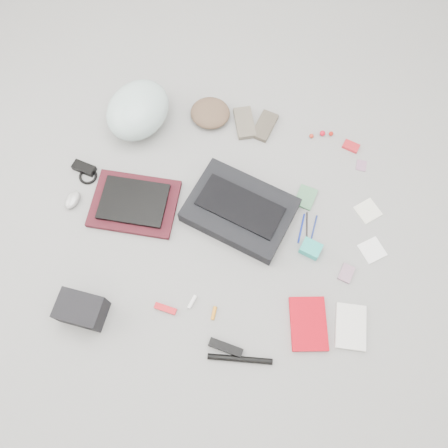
# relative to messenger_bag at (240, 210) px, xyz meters

# --- Properties ---
(ground_plane) EXTENTS (4.00, 4.00, 0.00)m
(ground_plane) POSITION_rel_messenger_bag_xyz_m (-0.07, -0.08, -0.04)
(ground_plane) COLOR gray
(messenger_bag) EXTENTS (0.58, 0.50, 0.08)m
(messenger_bag) POSITION_rel_messenger_bag_xyz_m (0.00, 0.00, 0.00)
(messenger_bag) COLOR black
(messenger_bag) RESTS_ON ground_plane
(bag_flap) EXTENTS (0.44, 0.32, 0.01)m
(bag_flap) POSITION_rel_messenger_bag_xyz_m (0.00, -0.00, 0.05)
(bag_flap) COLOR black
(bag_flap) RESTS_ON messenger_bag
(laptop_sleeve) EXTENTS (0.43, 0.33, 0.03)m
(laptop_sleeve) POSITION_rel_messenger_bag_xyz_m (-0.52, -0.01, -0.03)
(laptop_sleeve) COLOR #42121A
(laptop_sleeve) RESTS_ON ground_plane
(laptop) EXTENTS (0.33, 0.25, 0.02)m
(laptop) POSITION_rel_messenger_bag_xyz_m (-0.52, -0.01, -0.00)
(laptop) COLOR black
(laptop) RESTS_ON laptop_sleeve
(bike_helmet) EXTENTS (0.42, 0.45, 0.22)m
(bike_helmet) POSITION_rel_messenger_bag_xyz_m (-0.57, 0.47, 0.07)
(bike_helmet) COLOR silver
(bike_helmet) RESTS_ON ground_plane
(beanie) EXTENTS (0.23, 0.23, 0.07)m
(beanie) POSITION_rel_messenger_bag_xyz_m (-0.21, 0.55, -0.00)
(beanie) COLOR brown
(beanie) RESTS_ON ground_plane
(mitten_left) EXTENTS (0.14, 0.20, 0.03)m
(mitten_left) POSITION_rel_messenger_bag_xyz_m (-0.02, 0.52, -0.03)
(mitten_left) COLOR #685F51
(mitten_left) RESTS_ON ground_plane
(mitten_right) EXTENTS (0.14, 0.20, 0.03)m
(mitten_right) POSITION_rel_messenger_bag_xyz_m (0.09, 0.51, -0.03)
(mitten_right) COLOR brown
(mitten_right) RESTS_ON ground_plane
(power_brick) EXTENTS (0.13, 0.08, 0.03)m
(power_brick) POSITION_rel_messenger_bag_xyz_m (-0.81, 0.16, -0.02)
(power_brick) COLOR black
(power_brick) RESTS_ON ground_plane
(cable_coil) EXTENTS (0.12, 0.12, 0.01)m
(cable_coil) POSITION_rel_messenger_bag_xyz_m (-0.78, 0.12, -0.03)
(cable_coil) COLOR black
(cable_coil) RESTS_ON ground_plane
(mouse) EXTENTS (0.09, 0.12, 0.04)m
(mouse) POSITION_rel_messenger_bag_xyz_m (-0.82, -0.02, -0.02)
(mouse) COLOR #9E9E9E
(mouse) RESTS_ON ground_plane
(camera_bag) EXTENTS (0.21, 0.16, 0.13)m
(camera_bag) POSITION_rel_messenger_bag_xyz_m (-0.64, -0.55, 0.02)
(camera_bag) COLOR black
(camera_bag) RESTS_ON ground_plane
(multitool) EXTENTS (0.10, 0.05, 0.02)m
(multitool) POSITION_rel_messenger_bag_xyz_m (-0.29, -0.50, -0.03)
(multitool) COLOR red
(multitool) RESTS_ON ground_plane
(toiletry_tube_white) EXTENTS (0.04, 0.07, 0.02)m
(toiletry_tube_white) POSITION_rel_messenger_bag_xyz_m (-0.17, -0.46, -0.03)
(toiletry_tube_white) COLOR white
(toiletry_tube_white) RESTS_ON ground_plane
(toiletry_tube_orange) EXTENTS (0.02, 0.06, 0.02)m
(toiletry_tube_orange) POSITION_rel_messenger_bag_xyz_m (-0.07, -0.50, -0.03)
(toiletry_tube_orange) COLOR orange
(toiletry_tube_orange) RESTS_ON ground_plane
(u_lock) EXTENTS (0.15, 0.07, 0.03)m
(u_lock) POSITION_rel_messenger_bag_xyz_m (-0.00, -0.64, -0.03)
(u_lock) COLOR black
(u_lock) RESTS_ON ground_plane
(bike_pump) EXTENTS (0.28, 0.03, 0.03)m
(bike_pump) POSITION_rel_messenger_bag_xyz_m (0.06, -0.68, -0.03)
(bike_pump) COLOR black
(bike_pump) RESTS_ON ground_plane
(book_red) EXTENTS (0.18, 0.25, 0.02)m
(book_red) POSITION_rel_messenger_bag_xyz_m (0.35, -0.50, -0.03)
(book_red) COLOR red
(book_red) RESTS_ON ground_plane
(book_white) EXTENTS (0.14, 0.20, 0.02)m
(book_white) POSITION_rel_messenger_bag_xyz_m (0.54, -0.49, -0.03)
(book_white) COLOR silver
(book_white) RESTS_ON ground_plane
(notepad) EXTENTS (0.12, 0.14, 0.01)m
(notepad) POSITION_rel_messenger_bag_xyz_m (0.32, 0.12, -0.03)
(notepad) COLOR #467C55
(notepad) RESTS_ON ground_plane
(pen_blue) EXTENTS (0.03, 0.15, 0.01)m
(pen_blue) POSITION_rel_messenger_bag_xyz_m (0.30, -0.05, -0.04)
(pen_blue) COLOR navy
(pen_blue) RESTS_ON ground_plane
(pen_black) EXTENTS (0.01, 0.14, 0.01)m
(pen_black) POSITION_rel_messenger_bag_xyz_m (0.33, -0.03, -0.04)
(pen_black) COLOR black
(pen_black) RESTS_ON ground_plane
(pen_navy) EXTENTS (0.03, 0.14, 0.01)m
(pen_navy) POSITION_rel_messenger_bag_xyz_m (0.36, -0.04, -0.04)
(pen_navy) COLOR navy
(pen_navy) RESTS_ON ground_plane
(accordion_wallet) EXTENTS (0.11, 0.10, 0.05)m
(accordion_wallet) POSITION_rel_messenger_bag_xyz_m (0.35, -0.15, -0.02)
(accordion_wallet) COLOR #22B4A6
(accordion_wallet) RESTS_ON ground_plane
(card_deck) EXTENTS (0.08, 0.10, 0.02)m
(card_deck) POSITION_rel_messenger_bag_xyz_m (0.52, -0.25, -0.03)
(card_deck) COLOR #A57A92
(card_deck) RESTS_ON ground_plane
(napkin_top) EXTENTS (0.14, 0.14, 0.01)m
(napkin_top) POSITION_rel_messenger_bag_xyz_m (0.62, 0.08, -0.04)
(napkin_top) COLOR silver
(napkin_top) RESTS_ON ground_plane
(napkin_bottom) EXTENTS (0.14, 0.14, 0.01)m
(napkin_bottom) POSITION_rel_messenger_bag_xyz_m (0.64, -0.12, -0.04)
(napkin_bottom) COLOR white
(napkin_bottom) RESTS_ON ground_plane
(lollipop_a) EXTENTS (0.03, 0.03, 0.02)m
(lollipop_a) POSITION_rel_messenger_bag_xyz_m (0.33, 0.48, -0.03)
(lollipop_a) COLOR red
(lollipop_a) RESTS_ON ground_plane
(lollipop_b) EXTENTS (0.03, 0.03, 0.03)m
(lollipop_b) POSITION_rel_messenger_bag_xyz_m (0.39, 0.50, -0.03)
(lollipop_b) COLOR red
(lollipop_b) RESTS_ON ground_plane
(lollipop_c) EXTENTS (0.03, 0.03, 0.02)m
(lollipop_c) POSITION_rel_messenger_bag_xyz_m (0.44, 0.50, -0.03)
(lollipop_c) COLOR #B5190F
(lollipop_c) RESTS_ON ground_plane
(altoids_tin) EXTENTS (0.10, 0.08, 0.02)m
(altoids_tin) POSITION_rel_messenger_bag_xyz_m (0.54, 0.44, -0.03)
(altoids_tin) COLOR red
(altoids_tin) RESTS_ON ground_plane
(stamp_sheet) EXTENTS (0.06, 0.07, 0.00)m
(stamp_sheet) POSITION_rel_messenger_bag_xyz_m (0.59, 0.33, -0.04)
(stamp_sheet) COLOR #A26E93
(stamp_sheet) RESTS_ON ground_plane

